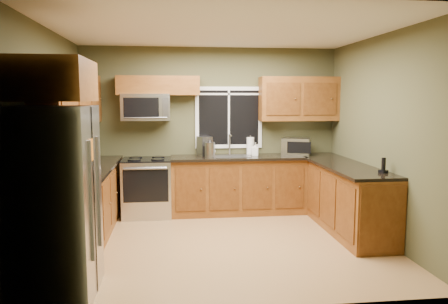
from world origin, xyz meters
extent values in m
plane|color=#9E7445|center=(0.00, 0.00, 0.00)|extent=(4.20, 4.20, 0.00)
plane|color=white|center=(0.00, 0.00, 2.70)|extent=(4.20, 4.20, 0.00)
plane|color=#454529|center=(0.00, 1.80, 1.35)|extent=(4.20, 0.00, 4.20)
plane|color=#454529|center=(0.00, -1.80, 1.35)|extent=(4.20, 0.00, 4.20)
plane|color=#454529|center=(-2.10, 0.00, 1.35)|extent=(0.00, 3.60, 3.60)
plane|color=#454529|center=(2.10, 0.00, 1.35)|extent=(0.00, 3.60, 3.60)
cube|color=white|center=(0.30, 1.79, 1.55)|extent=(1.12, 0.03, 1.02)
cube|color=black|center=(0.30, 1.78, 1.55)|extent=(1.00, 0.01, 0.90)
cube|color=white|center=(0.30, 1.77, 1.55)|extent=(0.03, 0.01, 0.90)
cube|color=white|center=(0.30, 1.77, 1.94)|extent=(1.00, 0.01, 0.03)
cube|color=brown|center=(-1.80, 0.48, 0.45)|extent=(0.60, 2.65, 0.90)
cube|color=black|center=(-1.78, 0.48, 0.92)|extent=(0.65, 2.65, 0.04)
cube|color=brown|center=(0.42, 1.50, 0.45)|extent=(2.17, 0.60, 0.90)
cube|color=black|center=(0.42, 1.48, 0.92)|extent=(2.17, 0.65, 0.04)
cube|color=brown|center=(1.80, 0.55, 0.45)|extent=(0.60, 2.50, 0.90)
cube|color=#592F10|center=(1.80, -0.71, 0.45)|extent=(0.56, 0.02, 0.82)
cube|color=black|center=(1.78, 0.55, 0.92)|extent=(0.65, 2.50, 0.04)
cube|color=brown|center=(-1.94, 0.48, 1.86)|extent=(0.33, 2.65, 0.72)
cube|color=brown|center=(-0.85, 1.64, 2.07)|extent=(1.30, 0.33, 0.30)
cube|color=brown|center=(1.45, 1.64, 1.86)|extent=(1.30, 0.33, 0.72)
cube|color=brown|center=(-1.74, -1.30, 2.03)|extent=(0.72, 0.90, 0.38)
cube|color=#B7B7BC|center=(-1.74, -1.30, 0.90)|extent=(0.72, 0.90, 1.80)
cube|color=slate|center=(-1.37, -1.50, 0.95)|extent=(0.03, 0.04, 1.10)
cube|color=slate|center=(-1.37, -1.10, 0.95)|extent=(0.03, 0.04, 1.10)
cube|color=black|center=(-1.38, -1.30, 0.90)|extent=(0.01, 0.02, 1.78)
cube|color=orange|center=(-1.37, -1.40, 1.40)|extent=(0.01, 0.14, 0.20)
cube|color=#B7B7BC|center=(-1.05, 1.48, 0.45)|extent=(0.76, 0.65, 0.90)
cube|color=black|center=(-1.05, 1.48, 0.91)|extent=(0.76, 0.64, 0.03)
cube|color=black|center=(-1.05, 1.15, 0.55)|extent=(0.68, 0.02, 0.50)
cylinder|color=slate|center=(-1.05, 1.12, 0.82)|extent=(0.64, 0.04, 0.04)
cylinder|color=black|center=(-1.23, 1.33, 0.93)|extent=(0.20, 0.20, 0.01)
cylinder|color=black|center=(-0.87, 1.33, 0.93)|extent=(0.20, 0.20, 0.01)
cylinder|color=black|center=(-1.23, 1.61, 0.93)|extent=(0.20, 0.20, 0.01)
cylinder|color=black|center=(-0.87, 1.61, 0.93)|extent=(0.20, 0.20, 0.01)
cube|color=#B7B7BC|center=(-1.05, 1.61, 1.73)|extent=(0.76, 0.38, 0.42)
cube|color=black|center=(-1.11, 1.42, 1.73)|extent=(0.54, 0.01, 0.30)
cube|color=slate|center=(-0.74, 1.42, 1.73)|extent=(0.10, 0.01, 0.30)
cylinder|color=slate|center=(-1.05, 1.40, 1.57)|extent=(0.66, 0.02, 0.02)
cube|color=slate|center=(0.30, 1.48, 0.94)|extent=(0.60, 0.42, 0.02)
cylinder|color=#B7B7BC|center=(0.30, 1.68, 1.11)|extent=(0.03, 0.03, 0.34)
cylinder|color=#B7B7BC|center=(0.30, 1.60, 1.27)|extent=(0.03, 0.18, 0.03)
cube|color=#B7B7BC|center=(1.39, 1.53, 1.08)|extent=(0.54, 0.47, 0.28)
cube|color=black|center=(1.39, 1.36, 1.08)|extent=(0.36, 0.15, 0.19)
cube|color=slate|center=(-0.12, 1.64, 1.09)|extent=(0.26, 0.28, 0.31)
cylinder|color=black|center=(-0.12, 1.56, 1.02)|extent=(0.15, 0.15, 0.16)
cylinder|color=#B7B7BC|center=(-0.05, 1.42, 1.06)|extent=(0.19, 0.19, 0.24)
cone|color=black|center=(-0.05, 1.42, 1.20)|extent=(0.13, 0.13, 0.06)
cylinder|color=white|center=(0.65, 1.68, 1.08)|extent=(0.15, 0.15, 0.29)
cylinder|color=slate|center=(0.65, 1.68, 1.24)|extent=(0.02, 0.02, 0.04)
imported|color=orange|center=(0.00, 1.65, 1.08)|extent=(0.14, 0.14, 0.28)
imported|color=white|center=(0.70, 1.51, 1.05)|extent=(0.12, 0.12, 0.21)
imported|color=white|center=(0.00, 1.70, 1.03)|extent=(0.17, 0.17, 0.17)
cube|color=black|center=(1.98, -0.32, 0.96)|extent=(0.11, 0.11, 0.04)
cube|color=black|center=(1.98, -0.32, 1.06)|extent=(0.05, 0.04, 0.16)
camera|label=1|loc=(-0.63, -5.44, 1.86)|focal=35.00mm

